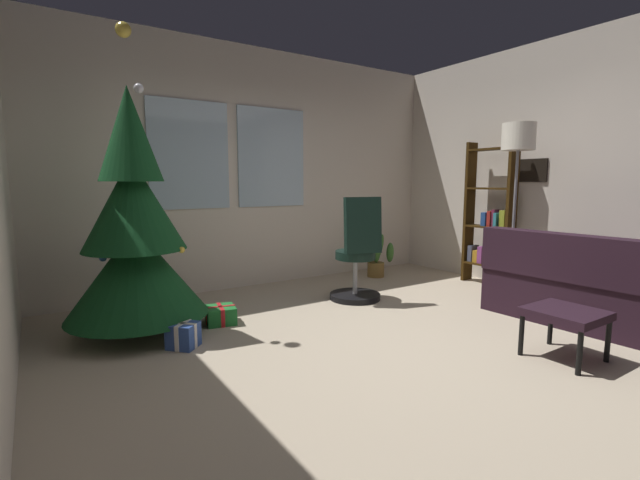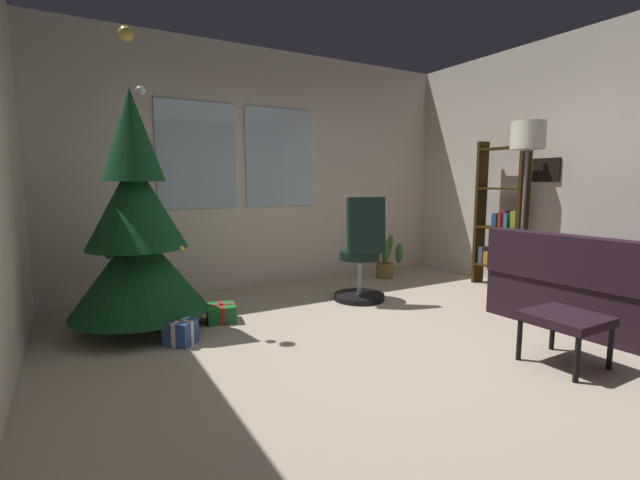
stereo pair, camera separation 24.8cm
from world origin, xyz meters
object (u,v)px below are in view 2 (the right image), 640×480
holiday_tree (137,234)px  couch (631,298)px  gift_box_gold (174,297)px  floor_lamp (527,151)px  potted_plant (384,258)px  footstool (565,321)px  bookshelf (501,224)px  gift_box_green (221,313)px  gift_box_red (182,306)px  gift_box_blue (181,332)px  office_chair (361,260)px

holiday_tree → couch: bearing=-30.1°
holiday_tree → gift_box_gold: 0.93m
gift_box_gold → floor_lamp: floor_lamp is taller
gift_box_gold → potted_plant: size_ratio=0.61×
footstool → bookshelf: bearing=48.6°
gift_box_gold → bookshelf: size_ratio=0.22×
footstool → gift_box_green: (-1.82, 2.16, -0.24)m
footstool → gift_box_green: footstool is taller
gift_box_red → gift_box_green: size_ratio=0.87×
gift_box_gold → floor_lamp: bearing=-26.0°
gift_box_blue → gift_box_gold: bearing=81.4°
gift_box_red → gift_box_gold: gift_box_gold is taller
holiday_tree → potted_plant: bearing=11.1°
gift_box_green → gift_box_gold: (-0.31, 0.60, 0.05)m
footstool → gift_box_green: 2.83m
office_chair → bookshelf: bearing=-9.4°
bookshelf → couch: bearing=-102.3°
gift_box_red → gift_box_gold: 0.17m
gift_box_green → gift_box_gold: gift_box_gold is taller
gift_box_blue → bookshelf: 3.90m
gift_box_blue → office_chair: office_chair is taller
footstool → gift_box_blue: 2.88m
bookshelf → gift_box_red: bearing=167.1°
gift_box_gold → bookshelf: (3.69, -0.98, 0.66)m
gift_box_green → floor_lamp: (2.94, -0.98, 1.53)m
couch → gift_box_gold: bearing=141.8°
couch → potted_plant: 2.81m
floor_lamp → gift_box_blue: bearing=170.3°
couch → gift_box_red: bearing=143.1°
holiday_tree → gift_box_green: size_ratio=8.33×
footstool → gift_box_red: size_ratio=1.79×
couch → gift_box_red: couch is taller
office_chair → couch: bearing=-52.5°
bookshelf → floor_lamp: floor_lamp is taller
potted_plant → gift_box_gold: bearing=-177.1°
potted_plant → floor_lamp: bearing=-75.2°
gift_box_green → potted_plant: size_ratio=0.48×
footstool → gift_box_green: size_ratio=1.57×
gift_box_gold → office_chair: (1.84, -0.67, 0.32)m
gift_box_green → holiday_tree: bearing=169.5°
office_chair → floor_lamp: (1.41, -0.91, 1.16)m
gift_box_green → potted_plant: 2.60m
couch → footstool: (-1.21, -0.14, 0.03)m
gift_box_gold → potted_plant: 2.80m
holiday_tree → gift_box_red: size_ratio=9.54×
office_chair → gift_box_blue: bearing=-170.7°
gift_box_gold → gift_box_green: bearing=-63.0°
gift_box_green → bookshelf: (3.38, -0.38, 0.71)m
holiday_tree → bookshelf: 4.09m
footstool → gift_box_red: (-2.07, 2.61, -0.25)m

